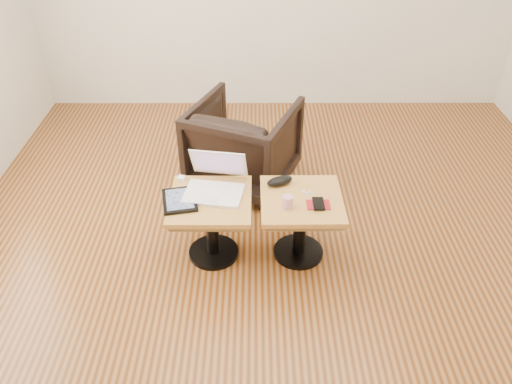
{
  "coord_description": "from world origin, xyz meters",
  "views": [
    {
      "loc": [
        -0.2,
        -2.42,
        2.27
      ],
      "look_at": [
        -0.2,
        0.0,
        0.5
      ],
      "focal_mm": 35.0,
      "sensor_mm": 36.0,
      "label": 1
    }
  ],
  "objects_px": {
    "side_table_right": "(301,213)",
    "laptop": "(215,183)",
    "side_table_left": "(211,213)",
    "armchair": "(244,144)",
    "striped_cup": "(288,202)"
  },
  "relations": [
    {
      "from": "laptop",
      "to": "armchair",
      "type": "xyz_separation_m",
      "value": [
        0.16,
        0.75,
        -0.17
      ]
    },
    {
      "from": "side_table_right",
      "to": "armchair",
      "type": "bearing_deg",
      "value": 113.17
    },
    {
      "from": "side_table_left",
      "to": "striped_cup",
      "type": "distance_m",
      "value": 0.5
    },
    {
      "from": "side_table_right",
      "to": "armchair",
      "type": "height_order",
      "value": "armchair"
    },
    {
      "from": "side_table_left",
      "to": "laptop",
      "type": "distance_m",
      "value": 0.19
    },
    {
      "from": "side_table_left",
      "to": "side_table_right",
      "type": "distance_m",
      "value": 0.56
    },
    {
      "from": "striped_cup",
      "to": "armchair",
      "type": "bearing_deg",
      "value": 106.54
    },
    {
      "from": "laptop",
      "to": "side_table_right",
      "type": "bearing_deg",
      "value": -0.56
    },
    {
      "from": "side_table_right",
      "to": "laptop",
      "type": "height_order",
      "value": "laptop"
    },
    {
      "from": "armchair",
      "to": "striped_cup",
      "type": "bearing_deg",
      "value": 129.26
    },
    {
      "from": "side_table_left",
      "to": "armchair",
      "type": "distance_m",
      "value": 0.87
    },
    {
      "from": "side_table_left",
      "to": "striped_cup",
      "type": "relative_size",
      "value": 6.14
    },
    {
      "from": "side_table_right",
      "to": "striped_cup",
      "type": "height_order",
      "value": "striped_cup"
    },
    {
      "from": "laptop",
      "to": "armchair",
      "type": "relative_size",
      "value": 0.55
    },
    {
      "from": "side_table_left",
      "to": "laptop",
      "type": "bearing_deg",
      "value": 73.86
    }
  ]
}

